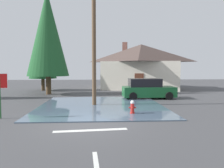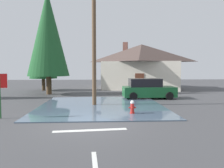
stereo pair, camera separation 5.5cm
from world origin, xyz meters
TOP-DOWN VIEW (x-y plane):
  - ground_plane at (0.00, 0.00)m, footprint 80.00×80.00m
  - flood_puddle at (0.70, 4.64)m, footprint 8.24×9.16m
  - lane_stop_bar at (0.20, -1.30)m, footprint 3.10×0.60m
  - stop_sign_near at (-4.50, 1.17)m, footprint 0.72×0.31m
  - fire_hydrant at (2.41, 1.85)m, footprint 0.39×0.34m
  - utility_pole at (0.22, 4.99)m, footprint 1.60×0.28m
  - house at (5.86, 17.68)m, footprint 11.09×9.42m
  - parked_car at (4.67, 8.32)m, footprint 4.39×2.16m
  - pine_tree_tall_left at (-4.41, 11.91)m, footprint 4.04×4.04m
  - pine_tree_short_left at (-5.90, 15.87)m, footprint 3.11×3.11m

SIDE VIEW (x-z plane):
  - ground_plane at x=0.00m, z-range -0.10..0.00m
  - lane_stop_bar at x=0.20m, z-range 0.00..0.01m
  - flood_puddle at x=0.70m, z-range 0.00..0.05m
  - fire_hydrant at x=2.41m, z-range -0.01..0.78m
  - parked_car at x=4.67m, z-range -0.04..1.66m
  - stop_sign_near at x=-4.50m, z-range 0.50..2.82m
  - house at x=5.86m, z-range -0.11..5.88m
  - pine_tree_short_left at x=-5.90m, z-range 0.69..8.46m
  - utility_pole at x=0.22m, z-range 0.18..9.63m
  - pine_tree_tall_left at x=-4.41m, z-range 0.89..10.99m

